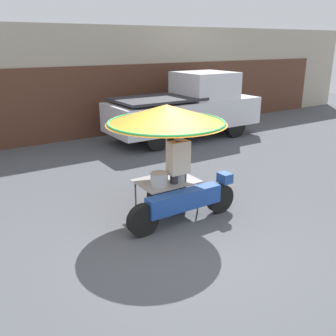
# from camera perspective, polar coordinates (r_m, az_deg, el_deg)

# --- Properties ---
(ground_plane) EXTENTS (36.00, 36.00, 0.00)m
(ground_plane) POSITION_cam_1_polar(r_m,az_deg,el_deg) (6.04, 2.47, -10.82)
(ground_plane) COLOR #4C4F54
(shopfront_building) EXTENTS (28.00, 2.06, 3.49)m
(shopfront_building) POSITION_cam_1_polar(r_m,az_deg,el_deg) (12.86, -19.53, 12.10)
(shopfront_building) COLOR #B2A893
(shopfront_building) RESTS_ON ground
(vendor_motorcycle_cart) EXTENTS (2.15, 2.09, 1.97)m
(vendor_motorcycle_cart) POSITION_cam_1_polar(r_m,az_deg,el_deg) (6.41, 0.04, 6.17)
(vendor_motorcycle_cart) COLOR black
(vendor_motorcycle_cart) RESTS_ON ground
(vendor_person) EXTENTS (0.38, 0.22, 1.57)m
(vendor_person) POSITION_cam_1_polar(r_m,az_deg,el_deg) (6.56, 1.58, 0.01)
(vendor_person) COLOR #2D2D33
(vendor_person) RESTS_ON ground
(pickup_truck) EXTENTS (5.00, 1.82, 2.07)m
(pickup_truck) POSITION_cam_1_polar(r_m,az_deg,el_deg) (12.14, 2.99, 9.19)
(pickup_truck) COLOR black
(pickup_truck) RESTS_ON ground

